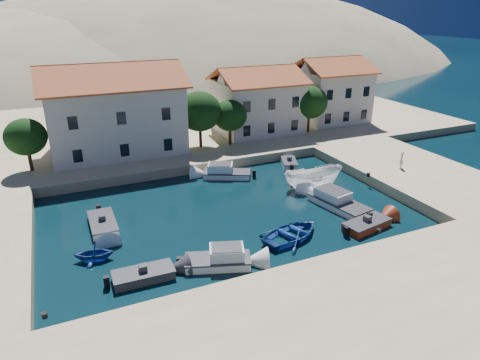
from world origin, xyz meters
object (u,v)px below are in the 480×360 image
building_right (331,89)px  cabin_cruiser_south (218,260)px  boat_east (312,188)px  pedestrian (401,160)px  rowboat_south (292,238)px  building_left (114,108)px  cabin_cruiser_east (339,202)px  building_mid (257,99)px

building_right → cabin_cruiser_south: building_right is taller
boat_east → pedestrian: (9.56, -1.32, 1.86)m
building_right → rowboat_south: bearing=-129.4°
building_right → pedestrian: size_ratio=5.48×
building_left → pedestrian: bearing=-34.9°
cabin_cruiser_east → pedestrian: 10.50m
building_left → rowboat_south: (8.84, -23.72, -5.94)m
cabin_cruiser_south → rowboat_south: cabin_cruiser_south is taller
building_right → cabin_cruiser_east: 27.59m
building_right → cabin_cruiser_east: building_right is taller
building_mid → building_right: 12.04m
building_mid → building_right: (12.00, 1.00, 0.25)m
cabin_cruiser_south → pedestrian: (22.77, 7.43, 1.39)m
building_left → pedestrian: size_ratio=8.52×
rowboat_south → cabin_cruiser_east: (6.42, 2.94, 0.48)m
pedestrian → boat_east: bearing=-48.3°
building_mid → boat_east: (-2.42, -17.19, -5.22)m
rowboat_south → boat_east: 10.11m
boat_east → cabin_cruiser_south: bearing=133.6°
rowboat_south → pedestrian: pedestrian is taller
building_right → pedestrian: (-4.86, -19.51, -3.61)m
cabin_cruiser_south → pedestrian: size_ratio=2.76×
building_left → pedestrian: (25.14, -17.51, -4.07)m
building_right → cabin_cruiser_south: size_ratio=1.98×
building_left → boat_east: 23.24m
cabin_cruiser_east → boat_east: (0.32, 4.59, -0.48)m
cabin_cruiser_south → rowboat_south: (6.47, 1.22, -0.48)m
building_left → rowboat_south: building_left is taller
building_right → cabin_cruiser_south: 38.91m
boat_east → building_mid: bearing=2.1°
building_mid → boat_east: 18.13m
building_left → cabin_cruiser_south: building_left is taller
building_right → boat_east: bearing=-128.4°
building_left → building_right: building_left is taller
building_right → cabin_cruiser_south: (-27.63, -26.94, -5.00)m
building_left → cabin_cruiser_south: (2.37, -24.94, -5.46)m
building_mid → cabin_cruiser_east: building_mid is taller
building_right → pedestrian: 20.43m
cabin_cruiser_south → building_left: bearing=114.4°
building_right → rowboat_south: building_right is taller
building_right → building_left: bearing=-176.2°
building_left → pedestrian: building_left is taller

